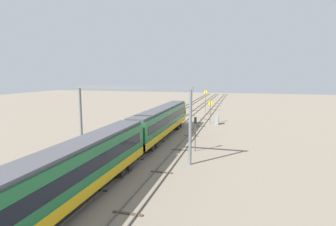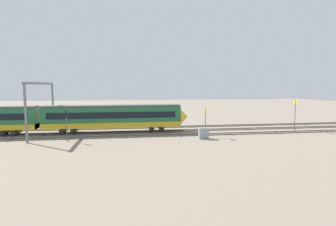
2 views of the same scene
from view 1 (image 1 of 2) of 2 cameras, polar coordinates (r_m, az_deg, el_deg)
ground_plane at (r=51.09m, az=0.88°, el=-3.48°), size 211.58×211.58×0.00m
track_near_foreground at (r=50.18m, az=5.88°, el=-3.65°), size 195.58×2.40×0.16m
track_with_train at (r=51.08m, az=0.88°, el=-3.40°), size 195.58×2.40×0.16m
track_middle at (r=52.35m, az=-3.91°, el=-3.14°), size 195.58×2.40×0.16m
overhead_gantry at (r=32.35m, az=-7.56°, el=1.24°), size 0.40×14.63×8.95m
speed_sign_near_foreground at (r=76.08m, az=7.91°, el=3.20°), size 0.14×0.98×5.91m
speed_sign_mid_trackside at (r=57.70m, az=8.90°, el=0.90°), size 0.14×0.93×4.76m
signal_light_trackside_departure at (r=36.39m, az=5.77°, el=-3.39°), size 0.31×0.32×4.66m
relay_cabinet at (r=57.16m, az=10.28°, el=-1.48°), size 1.54×0.69×1.74m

